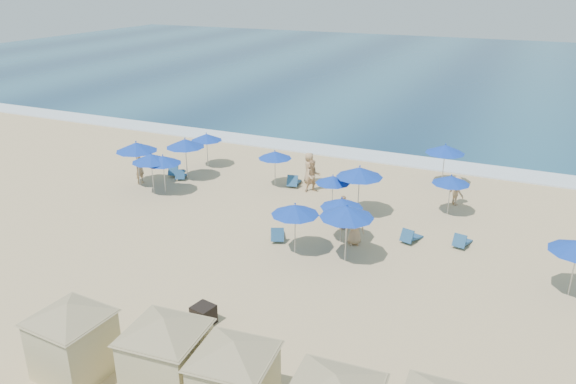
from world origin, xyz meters
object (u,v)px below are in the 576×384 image
object	(u,v)px
beachgoer_2	(343,212)
umbrella_6	(295,210)
umbrella_8	(342,203)
beachgoer_5	(355,227)
umbrella_2	(206,137)
umbrella_5	(333,180)
umbrella_1	(136,147)
umbrella_10	(451,180)
beachgoer_4	(309,168)
cabana_1	(166,345)
umbrella_9	(445,149)
umbrella_0	(185,143)
umbrella_3	(163,160)
cabana_0	(71,330)
umbrella_13	(347,212)
umbrella_4	(275,155)
cabana_2	(234,369)
beachgoer_3	(456,191)
trash_bin	(204,315)
beachgoer_1	(313,176)
beachgoer_0	(140,168)
umbrella_12	(151,158)

from	to	relation	value
beachgoer_2	umbrella_6	bearing A→B (deg)	163.64
umbrella_8	beachgoer_5	world-z (taller)	umbrella_8
umbrella_2	umbrella_5	size ratio (longest dim) A/B	1.10
umbrella_1	umbrella_10	bearing A→B (deg)	10.39
umbrella_1	umbrella_8	world-z (taller)	umbrella_1
umbrella_5	beachgoer_4	bearing A→B (deg)	128.31
cabana_1	umbrella_8	bearing A→B (deg)	83.56
umbrella_2	umbrella_9	world-z (taller)	umbrella_9
umbrella_0	umbrella_1	bearing A→B (deg)	-133.35
umbrella_3	beachgoer_5	xyz separation A→B (m)	(11.69, -1.62, -1.14)
cabana_0	umbrella_13	world-z (taller)	cabana_0
umbrella_4	umbrella_6	xyz separation A→B (m)	(4.45, -7.20, 0.17)
umbrella_8	umbrella_13	xyz separation A→B (m)	(0.80, -1.65, 0.36)
beachgoer_5	umbrella_3	bearing A→B (deg)	147.21
umbrella_10	cabana_0	bearing A→B (deg)	-115.76
umbrella_1	umbrella_2	size ratio (longest dim) A/B	1.20
umbrella_1	cabana_2	bearing A→B (deg)	-44.02
umbrella_3	umbrella_10	distance (m)	15.43
cabana_0	beachgoer_3	xyz separation A→B (m)	(8.51, 18.82, -0.76)
umbrella_13	beachgoer_4	size ratio (longest dim) A/B	1.42
umbrella_2	umbrella_6	bearing A→B (deg)	-40.95
umbrella_3	umbrella_9	distance (m)	15.98
umbrella_9	umbrella_13	bearing A→B (deg)	-100.85
umbrella_9	beachgoer_2	bearing A→B (deg)	-112.71
umbrella_1	umbrella_6	size ratio (longest dim) A/B	1.13
umbrella_6	beachgoer_3	bearing A→B (deg)	57.26
umbrella_6	umbrella_2	bearing A→B (deg)	139.05
umbrella_0	umbrella_3	bearing A→B (deg)	-84.68
trash_bin	umbrella_5	world-z (taller)	umbrella_5
beachgoer_5	cabana_1	bearing A→B (deg)	-124.51
umbrella_3	beachgoer_1	xyz separation A→B (m)	(7.44, 3.76, -1.07)
cabana_0	cabana_2	xyz separation A→B (m)	(5.39, 0.47, 0.00)
umbrella_10	beachgoer_0	size ratio (longest dim) A/B	1.20
trash_bin	umbrella_6	world-z (taller)	umbrella_6
trash_bin	umbrella_1	size ratio (longest dim) A/B	0.26
umbrella_6	trash_bin	bearing A→B (deg)	-96.82
umbrella_12	umbrella_4	bearing A→B (deg)	34.37
cabana_0	beachgoer_5	xyz separation A→B (m)	(5.05, 12.08, -0.70)
umbrella_8	umbrella_10	size ratio (longest dim) A/B	1.02
umbrella_8	beachgoer_1	size ratio (longest dim) A/B	1.20
beachgoer_2	beachgoer_5	bearing A→B (deg)	-141.28
umbrella_10	umbrella_4	bearing A→B (deg)	179.91
trash_bin	beachgoer_0	bearing A→B (deg)	147.27
cabana_0	umbrella_12	world-z (taller)	cabana_0
beachgoer_0	cabana_1	bearing A→B (deg)	-138.13
umbrella_9	umbrella_12	world-z (taller)	umbrella_9
beachgoer_2	beachgoer_1	bearing A→B (deg)	39.45
umbrella_13	umbrella_6	bearing A→B (deg)	-174.07
cabana_0	umbrella_12	bearing A→B (deg)	118.31
umbrella_10	beachgoer_4	distance (m)	8.47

